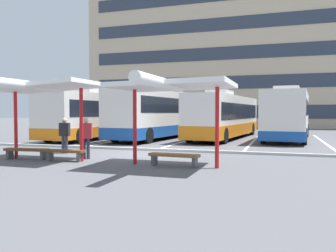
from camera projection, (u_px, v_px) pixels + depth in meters
ground_plane at (141, 154)px, 15.94m from camera, size 160.00×160.00×0.00m
terminal_building at (237, 62)px, 49.79m from camera, size 39.52×14.48×20.91m
coach_bus_0 at (100, 116)px, 25.93m from camera, size 2.87×12.22×3.59m
coach_bus_1 at (162, 114)px, 26.04m from camera, size 3.85×12.62×3.83m
coach_bus_2 at (225, 117)px, 25.77m from camera, size 3.75×12.49×3.44m
coach_bus_3 at (288, 115)px, 24.19m from camera, size 3.41×10.48×3.61m
lane_stripe_0 at (87, 136)px, 27.98m from camera, size 0.16×14.00×0.01m
lane_stripe_1 at (137, 137)px, 26.63m from camera, size 0.16×14.00×0.01m
lane_stripe_2 at (193, 139)px, 25.28m from camera, size 0.16×14.00×0.01m
lane_stripe_3 at (254, 140)px, 23.93m from camera, size 0.16×14.00×0.01m
lane_stripe_4 at (323, 142)px, 22.59m from camera, size 0.16×14.00×0.01m
waiting_shelter_0 at (43, 88)px, 13.77m from camera, size 4.15×4.77×3.15m
bench_0 at (26, 151)px, 14.23m from camera, size 1.88×0.62×0.45m
bench_1 at (65, 153)px, 13.71m from camera, size 1.62×0.56×0.45m
waiting_shelter_1 at (172, 87)px, 12.09m from camera, size 4.07×5.20×3.03m
bench_2 at (174, 157)px, 12.43m from camera, size 1.87×0.54×0.45m
platform_kerb at (153, 149)px, 17.46m from camera, size 44.00×0.24×0.12m
waiting_passenger_0 at (65, 133)px, 16.31m from camera, size 0.51×0.30×1.65m
waiting_passenger_1 at (86, 135)px, 14.31m from camera, size 0.54×0.37×1.71m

